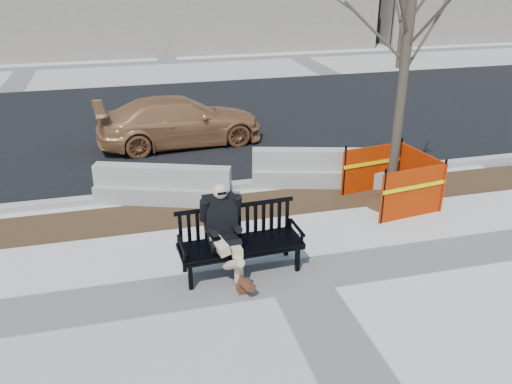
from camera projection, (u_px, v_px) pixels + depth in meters
The scene contains 11 objects.
ground at pixel (295, 275), 8.28m from camera, with size 120.00×120.00×0.00m, color beige.
mulch_strip at pixel (254, 205), 10.58m from camera, with size 40.00×1.20×0.02m, color #47301C.
asphalt_street at pixel (203, 120), 16.07m from camera, with size 60.00×10.40×0.01m, color black.
curb at pixel (243, 185), 11.40m from camera, with size 60.00×0.25×0.12m, color #9E9B93.
bench at pixel (241, 271), 8.40m from camera, with size 1.94×0.70×1.04m, color black, non-canonical shape.
seated_man at pixel (224, 272), 8.38m from camera, with size 0.62×1.04×1.45m, color black, non-canonical shape.
tree_fence at pixel (389, 203), 10.70m from camera, with size 2.15×2.15×5.39m, color #E13300, non-canonical shape.
sedan at pixel (182, 144), 14.05m from camera, with size 1.73×4.25×1.23m, color #A5693E.
jersey_barrier_left at pixel (164, 202), 10.75m from camera, with size 2.72×0.54×0.78m, color #9C9A92, non-canonical shape.
jersey_barrier_right at pixel (318, 185), 11.55m from camera, with size 2.83×0.57×0.81m, color #A29F98, non-canonical shape.
far_tree_right at pixel (397, 68), 23.45m from camera, with size 2.23×2.23×6.01m, color #493E2F, non-canonical shape.
Camera 1 is at (-2.35, -6.67, 4.55)m, focal length 37.49 mm.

